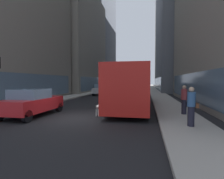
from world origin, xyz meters
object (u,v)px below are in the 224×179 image
at_px(car_white_van, 123,87).
at_px(car_blue_hatchback, 139,90).
at_px(pedestrian_with_handbag, 191,106).
at_px(pedestrian_in_coat, 184,99).
at_px(car_silver_sedan, 102,89).
at_px(transit_bus, 133,85).
at_px(dalmatian_dog, 99,107).
at_px(car_black_suv, 130,85).
at_px(box_truck, 127,83).
at_px(car_red_coupe, 32,102).
at_px(car_grey_wagon, 142,86).

relative_size(car_white_van, car_blue_hatchback, 0.91).
distance_m(pedestrian_with_handbag, pedestrian_in_coat, 2.97).
distance_m(car_silver_sedan, car_white_van, 13.49).
relative_size(transit_bus, dalmatian_dog, 11.98).
bearing_deg(pedestrian_in_coat, dalmatian_dog, -172.88).
bearing_deg(pedestrian_in_coat, transit_bus, 134.11).
bearing_deg(car_black_suv, box_truck, -90.00).
distance_m(transit_bus, pedestrian_with_handbag, 7.04).
bearing_deg(car_blue_hatchback, car_white_van, 105.31).
distance_m(car_red_coupe, pedestrian_with_handbag, 8.72).
bearing_deg(box_truck, car_blue_hatchback, -79.37).
relative_size(car_white_van, car_grey_wagon, 0.88).
height_order(car_silver_sedan, pedestrian_in_coat, pedestrian_in_coat).
height_order(transit_bus, car_silver_sedan, transit_bus).
bearing_deg(car_grey_wagon, car_black_suv, 115.50).
height_order(car_black_suv, pedestrian_with_handbag, pedestrian_with_handbag).
xyz_separation_m(car_white_van, pedestrian_with_handbag, (7.00, -31.67, 0.19)).
bearing_deg(car_black_suv, dalmatian_dog, -87.10).
distance_m(car_blue_hatchback, dalmatian_dog, 14.84).
xyz_separation_m(car_silver_sedan, pedestrian_in_coat, (8.87, -15.33, 0.19)).
distance_m(car_silver_sedan, car_black_suv, 28.51).
relative_size(car_white_van, pedestrian_with_handbag, 2.48).
height_order(transit_bus, box_truck, same).
bearing_deg(box_truck, transit_bus, -82.89).
relative_size(car_silver_sedan, car_white_van, 1.08).
distance_m(car_red_coupe, pedestrian_in_coat, 9.00).
height_order(transit_bus, dalmatian_dog, transit_bus).
distance_m(car_white_van, pedestrian_with_handbag, 32.44).
relative_size(transit_bus, box_truck, 1.54).
relative_size(car_silver_sedan, car_grey_wagon, 0.95).
relative_size(box_truck, pedestrian_with_handbag, 4.44).
bearing_deg(box_truck, pedestrian_in_coat, -78.40).
distance_m(dalmatian_dog, pedestrian_with_handbag, 5.31).
height_order(car_blue_hatchback, pedestrian_in_coat, pedestrian_in_coat).
xyz_separation_m(car_silver_sedan, car_white_van, (1.60, 13.39, -0.00)).
relative_size(car_red_coupe, dalmatian_dog, 4.36).
relative_size(car_black_suv, pedestrian_with_handbag, 2.48).
distance_m(transit_bus, dalmatian_dog, 4.54).
xyz_separation_m(car_red_coupe, dalmatian_dog, (3.85, 0.90, -0.31)).
bearing_deg(car_white_van, pedestrian_in_coat, -75.80).
bearing_deg(dalmatian_dog, car_grey_wagon, 87.22).
relative_size(car_black_suv, dalmatian_dog, 4.36).
bearing_deg(pedestrian_in_coat, pedestrian_with_handbag, -95.20).
height_order(dalmatian_dog, pedestrian_in_coat, pedestrian_in_coat).
height_order(car_white_van, pedestrian_in_coat, pedestrian_in_coat).
xyz_separation_m(transit_bus, car_grey_wagon, (0.00, 32.03, -0.95)).
distance_m(car_grey_wagon, pedestrian_in_coat, 35.55).
relative_size(car_blue_hatchback, pedestrian_in_coat, 2.73).
distance_m(car_silver_sedan, car_grey_wagon, 20.84).
height_order(transit_bus, car_grey_wagon, transit_bus).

